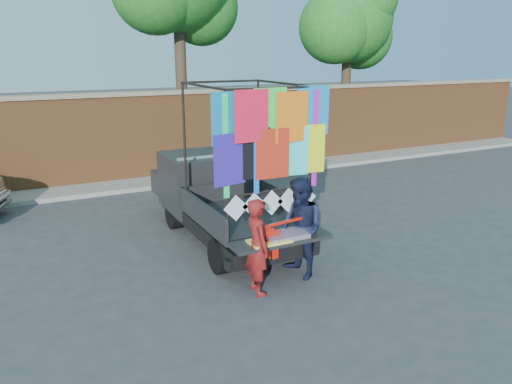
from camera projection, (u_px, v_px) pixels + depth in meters
name	position (u px, v px, depth m)	size (l,w,h in m)	color
ground	(277.00, 258.00, 9.28)	(90.00, 90.00, 0.00)	#38383A
brick_wall	(164.00, 134.00, 14.94)	(30.00, 0.45, 2.61)	#9C582D
curb	(173.00, 180.00, 14.68)	(30.00, 1.20, 0.12)	gray
tree_right	(350.00, 22.00, 18.23)	(4.20, 3.30, 6.62)	#38281C
pickup_truck	(215.00, 195.00, 10.48)	(2.01, 5.06, 3.18)	black
woman	(258.00, 247.00, 7.77)	(0.57, 0.37, 1.55)	maroon
man	(301.00, 229.00, 8.33)	(0.83, 0.65, 1.72)	#161B37
streamer_bundle	(275.00, 235.00, 7.98)	(0.89, 0.18, 0.62)	red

